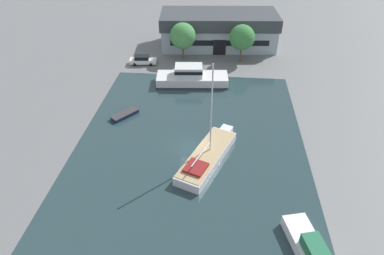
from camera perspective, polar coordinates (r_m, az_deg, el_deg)
The scene contains 10 objects.
ground_plane at distance 41.80m, azimuth -0.37°, elevation -3.44°, with size 440.00×440.00×0.00m, color slate.
water_canal at distance 41.80m, azimuth -0.37°, elevation -3.44°, with size 28.00×39.30×0.01m, color #23383D.
warehouse_building at distance 69.76m, azimuth 4.46°, elevation 15.98°, with size 23.07×11.43×6.47m.
quay_tree_near_building at distance 63.03m, azimuth -1.55°, elevation 15.02°, with size 4.62×4.62×6.70m.
quay_tree_by_water at distance 62.49m, azimuth 8.35°, elevation 14.61°, with size 4.46×4.46×6.75m.
parked_car at distance 62.84m, azimuth -8.20°, elevation 11.08°, with size 4.87×2.21×1.60m.
sailboat_moored at distance 39.66m, azimuth 2.60°, elevation -4.76°, with size 6.79×11.76×11.92m.
motor_cruiser at distance 55.35m, azimuth -0.11°, elevation 8.36°, with size 11.74×4.97×3.13m.
small_dinghy at distance 48.31m, azimuth -11.13°, elevation 2.15°, with size 3.66×4.06×0.54m.
cabin_boat at distance 32.28m, azimuth 19.49°, elevation -19.35°, with size 4.25×8.38×2.20m.
Camera 1 is at (3.29, -32.50, 26.08)m, focal length 32.00 mm.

